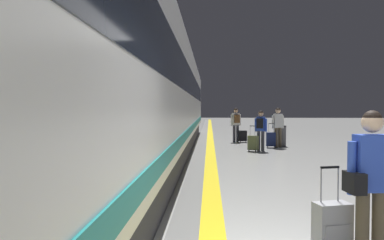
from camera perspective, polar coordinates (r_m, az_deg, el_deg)
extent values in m
cube|color=yellow|center=(13.30, 2.87, -5.42)|extent=(0.36, 80.00, 0.01)
cube|color=slate|center=(13.30, 1.48, -5.42)|extent=(0.60, 80.00, 0.01)
cube|color=#38383D|center=(10.72, -8.39, -5.34)|extent=(2.67, 29.71, 0.70)
cube|color=white|center=(10.64, -8.44, 4.32)|extent=(2.90, 30.95, 2.90)
cylinder|color=white|center=(10.79, -8.48, 11.77)|extent=(2.84, 30.33, 2.84)
cube|color=black|center=(10.66, -8.45, 6.20)|extent=(2.93, 29.10, 0.80)
cube|color=#197F7F|center=(10.66, -8.41, -1.87)|extent=(2.94, 30.33, 0.24)
cube|color=gray|center=(15.48, -10.43, 2.62)|extent=(0.02, 0.90, 2.00)
cylinder|color=brown|center=(4.51, 26.69, -14.84)|extent=(0.14, 0.14, 0.83)
cylinder|color=brown|center=(4.42, 24.63, -15.13)|extent=(0.14, 0.14, 0.83)
cube|color=blue|center=(4.31, 25.81, -5.94)|extent=(0.35, 0.23, 0.59)
cylinder|color=blue|center=(4.21, 23.27, -6.76)|extent=(0.09, 0.09, 0.55)
sphere|color=beige|center=(4.28, 25.89, -0.31)|extent=(0.22, 0.22, 0.22)
sphere|color=black|center=(4.28, 25.89, 0.02)|extent=(0.20, 0.20, 0.20)
cube|color=black|center=(4.23, 23.61, -8.76)|extent=(0.17, 0.29, 0.22)
cube|color=#9E9EA3|center=(4.48, 20.67, -15.53)|extent=(0.42, 0.31, 0.60)
cylinder|color=gray|center=(4.46, 21.48, -9.12)|extent=(0.02, 0.02, 0.38)
cylinder|color=gray|center=(4.35, 19.17, -9.37)|extent=(0.02, 0.02, 0.38)
cube|color=black|center=(4.38, 20.37, -6.80)|extent=(0.22, 0.08, 0.02)
cylinder|color=#383842|center=(18.56, 6.48, -2.07)|extent=(0.14, 0.14, 0.83)
cylinder|color=#383842|center=(18.62, 6.99, -2.06)|extent=(0.14, 0.14, 0.83)
cube|color=silver|center=(18.56, 6.74, 0.13)|extent=(0.38, 0.29, 0.60)
cylinder|color=silver|center=(18.49, 6.10, -0.02)|extent=(0.09, 0.09, 0.56)
cylinder|color=silver|center=(18.65, 7.36, -0.01)|extent=(0.09, 0.09, 0.56)
sphere|color=tan|center=(18.55, 6.75, 1.45)|extent=(0.22, 0.22, 0.22)
sphere|color=black|center=(18.55, 6.75, 1.53)|extent=(0.20, 0.20, 0.20)
cube|color=brown|center=(18.42, 6.91, 0.18)|extent=(0.29, 0.21, 0.40)
cube|color=black|center=(18.45, 7.77, -2.41)|extent=(0.42, 0.30, 0.51)
cube|color=black|center=(18.56, 7.66, -2.58)|extent=(0.31, 0.08, 0.28)
cylinder|color=black|center=(18.36, 7.40, -3.33)|extent=(0.03, 0.06, 0.06)
cylinder|color=black|center=(18.45, 8.25, -3.31)|extent=(0.03, 0.06, 0.06)
cylinder|color=#383842|center=(14.92, 10.16, -3.15)|extent=(0.13, 0.13, 0.78)
cylinder|color=#383842|center=(14.88, 10.79, -3.17)|extent=(0.13, 0.13, 0.78)
cube|color=blue|center=(14.85, 10.49, -0.59)|extent=(0.36, 0.29, 0.56)
cylinder|color=blue|center=(14.91, 9.73, -0.75)|extent=(0.08, 0.08, 0.52)
cylinder|color=blue|center=(14.82, 11.27, -0.78)|extent=(0.08, 0.08, 0.52)
sphere|color=tan|center=(14.84, 10.50, 0.96)|extent=(0.20, 0.20, 0.20)
sphere|color=black|center=(14.84, 10.50, 1.05)|extent=(0.19, 0.19, 0.19)
cube|color=black|center=(14.72, 10.36, -0.53)|extent=(0.27, 0.21, 0.37)
cube|color=#596038|center=(14.64, 9.35, -3.46)|extent=(0.44, 0.40, 0.55)
cube|color=#596038|center=(14.75, 9.56, -3.69)|extent=(0.27, 0.19, 0.30)
cylinder|color=black|center=(14.68, 8.73, -4.64)|extent=(0.05, 0.06, 0.06)
cylinder|color=black|center=(14.55, 9.72, -4.71)|extent=(0.05, 0.06, 0.06)
cylinder|color=gray|center=(14.61, 8.89, -1.64)|extent=(0.02, 0.02, 0.38)
cylinder|color=gray|center=(14.51, 9.62, -1.67)|extent=(0.02, 0.02, 0.38)
cube|color=black|center=(14.55, 9.26, -0.91)|extent=(0.20, 0.14, 0.02)
cylinder|color=brown|center=(16.32, 12.73, -2.64)|extent=(0.14, 0.14, 0.84)
cylinder|color=brown|center=(16.39, 13.32, -2.62)|extent=(0.14, 0.14, 0.84)
cube|color=silver|center=(16.31, 13.04, -0.11)|extent=(0.38, 0.27, 0.60)
cylinder|color=silver|center=(16.24, 12.32, -0.29)|extent=(0.09, 0.09, 0.56)
cylinder|color=silver|center=(16.41, 13.74, -0.28)|extent=(0.09, 0.09, 0.56)
sphere|color=beige|center=(16.30, 13.06, 1.40)|extent=(0.22, 0.22, 0.22)
sphere|color=black|center=(16.30, 13.06, 1.49)|extent=(0.20, 0.20, 0.20)
cube|color=#19234C|center=(16.17, 11.99, -2.91)|extent=(0.38, 0.23, 0.59)
cube|color=#19234C|center=(16.30, 11.93, -3.13)|extent=(0.31, 0.02, 0.32)
cylinder|color=black|center=(16.12, 11.51, -4.08)|extent=(0.02, 0.06, 0.06)
cylinder|color=black|center=(16.16, 12.52, -4.07)|extent=(0.02, 0.06, 0.06)
cylinder|color=gray|center=(16.07, 11.66, -1.21)|extent=(0.02, 0.02, 0.38)
cylinder|color=gray|center=(16.10, 12.40, -1.21)|extent=(0.02, 0.02, 0.38)
cube|color=black|center=(16.08, 12.03, -0.54)|extent=(0.22, 0.03, 0.02)
cylinder|color=#4C4C51|center=(16.89, 13.48, -2.47)|extent=(0.44, 0.44, 0.85)
cylinder|color=#262628|center=(16.86, 13.49, -0.93)|extent=(0.46, 0.46, 0.06)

